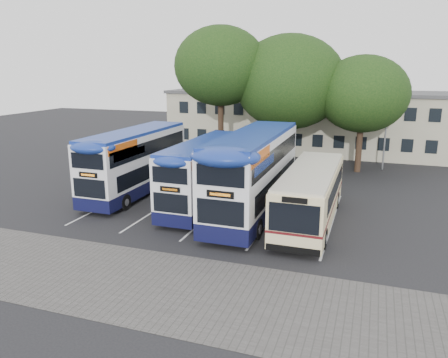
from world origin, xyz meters
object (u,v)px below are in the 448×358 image
(lamp_post, at_px, (388,110))
(tree_mid, at_px, (289,82))
(tree_right, at_px, (363,94))
(bus_dd_left, at_px, (136,159))
(tree_left, at_px, (221,66))
(bus_dd_right, at_px, (254,170))
(bus_dd_mid, at_px, (205,171))
(bus_single, at_px, (311,192))

(lamp_post, xyz_separation_m, tree_mid, (-8.13, -1.17, 2.24))
(tree_right, xyz_separation_m, bus_dd_left, (-14.20, -11.88, -4.02))
(tree_left, relative_size, bus_dd_right, 1.03)
(bus_dd_mid, bearing_deg, bus_dd_right, -8.85)
(bus_dd_mid, height_order, bus_dd_right, bus_dd_right)
(bus_dd_left, relative_size, bus_single, 1.01)
(tree_mid, bearing_deg, bus_single, -73.71)
(bus_dd_left, xyz_separation_m, bus_dd_mid, (5.52, -1.04, -0.16))
(tree_right, relative_size, bus_single, 0.91)
(tree_mid, distance_m, bus_dd_right, 14.59)
(tree_left, relative_size, bus_dd_mid, 1.21)
(bus_dd_right, bearing_deg, tree_left, 117.85)
(lamp_post, xyz_separation_m, bus_dd_right, (-7.41, -15.00, -2.39))
(bus_dd_left, xyz_separation_m, bus_dd_right, (8.80, -1.55, 0.25))
(bus_dd_right, distance_m, bus_single, 3.57)
(bus_dd_right, bearing_deg, tree_right, 68.11)
(tree_right, xyz_separation_m, bus_dd_right, (-5.39, -13.43, -3.76))
(lamp_post, bearing_deg, tree_left, -167.70)
(bus_dd_mid, distance_m, bus_dd_right, 3.34)
(tree_left, relative_size, tree_mid, 1.06)
(bus_dd_left, relative_size, bus_dd_mid, 1.07)
(tree_right, bearing_deg, bus_dd_mid, -123.87)
(tree_left, xyz_separation_m, bus_dd_left, (-2.46, -10.45, -6.21))
(bus_dd_mid, bearing_deg, tree_right, 56.13)
(tree_mid, xyz_separation_m, bus_dd_mid, (-2.56, -13.31, -5.05))
(tree_left, height_order, bus_dd_left, tree_left)
(bus_dd_right, height_order, bus_single, bus_dd_right)
(lamp_post, height_order, bus_single, lamp_post)
(bus_dd_left, bearing_deg, tree_left, 76.74)
(tree_mid, bearing_deg, bus_dd_mid, -100.87)
(tree_mid, height_order, tree_right, tree_mid)
(bus_dd_left, bearing_deg, bus_dd_right, -10.00)
(tree_left, xyz_separation_m, bus_dd_right, (6.34, -12.00, -5.95))
(tree_left, bearing_deg, lamp_post, 12.30)
(bus_dd_mid, bearing_deg, tree_left, 104.92)
(tree_left, distance_m, tree_mid, 6.05)
(tree_right, bearing_deg, tree_left, -173.05)
(tree_right, relative_size, bus_dd_mid, 0.96)
(lamp_post, relative_size, tree_right, 0.94)
(lamp_post, xyz_separation_m, tree_right, (-2.01, -1.57, 1.38))
(tree_mid, height_order, bus_dd_mid, tree_mid)
(tree_left, xyz_separation_m, bus_single, (9.77, -12.37, -6.88))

